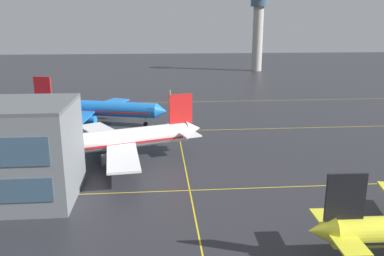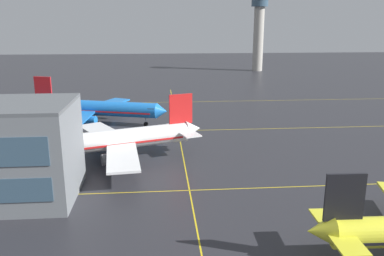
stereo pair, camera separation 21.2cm
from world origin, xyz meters
TOP-DOWN VIEW (x-y plane):
  - airliner_second_row at (-13.72, 47.12)m, footprint 36.45×31.17m
  - airliner_third_row at (-20.43, 76.07)m, footprint 36.42×31.09m
  - taxiway_markings at (0.00, 49.98)m, footprint 156.80×152.49m
  - control_tower at (47.17, 182.20)m, footprint 8.82×8.82m

SIDE VIEW (x-z plane):
  - taxiway_markings at x=0.00m, z-range 0.00..0.01m
  - airliner_third_row at x=-20.43m, z-range -1.83..9.71m
  - airliner_second_row at x=-13.72m, z-range -1.84..9.78m
  - control_tower at x=47.17m, z-range 3.02..40.24m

